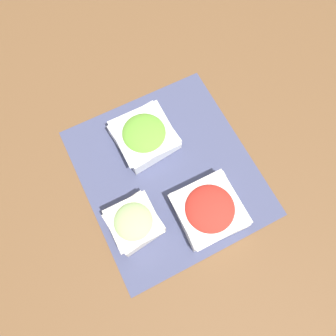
# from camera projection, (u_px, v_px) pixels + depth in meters

# --- Properties ---
(ground_plane) EXTENTS (3.00, 3.00, 0.00)m
(ground_plane) POSITION_uv_depth(u_px,v_px,m) (168.00, 172.00, 0.91)
(ground_plane) COLOR brown
(placemat) EXTENTS (0.50, 0.45, 0.00)m
(placemat) POSITION_uv_depth(u_px,v_px,m) (168.00, 172.00, 0.90)
(placemat) COLOR #474C70
(placemat) RESTS_ON ground_plane
(lettuce_bowl) EXTENTS (0.16, 0.16, 0.07)m
(lettuce_bowl) POSITION_uv_depth(u_px,v_px,m) (144.00, 136.00, 0.90)
(lettuce_bowl) COLOR white
(lettuce_bowl) RESTS_ON placemat
(tomato_bowl) EXTENTS (0.16, 0.16, 0.07)m
(tomato_bowl) POSITION_uv_depth(u_px,v_px,m) (209.00, 210.00, 0.83)
(tomato_bowl) COLOR white
(tomato_bowl) RESTS_ON placemat
(cucumber_bowl) EXTENTS (0.13, 0.13, 0.08)m
(cucumber_bowl) POSITION_uv_depth(u_px,v_px,m) (134.00, 223.00, 0.81)
(cucumber_bowl) COLOR silver
(cucumber_bowl) RESTS_ON placemat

